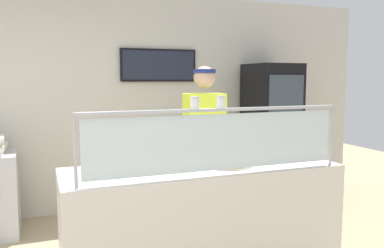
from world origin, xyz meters
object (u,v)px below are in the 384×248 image
(pizza_server, at_px, (223,161))
(parmesan_shaker, at_px, (195,104))
(pepper_flake_shaker, at_px, (221,103))
(drink_fridge, at_px, (271,133))
(worker_figure, at_px, (205,144))
(pizza_tray, at_px, (226,163))

(pizza_server, distance_m, parmesan_shaker, 0.64)
(pizza_server, xyz_separation_m, parmesan_shaker, (-0.34, -0.25, 0.48))
(pepper_flake_shaker, distance_m, drink_fridge, 2.65)
(pepper_flake_shaker, height_order, worker_figure, worker_figure)
(pizza_server, bearing_deg, drink_fridge, 41.25)
(parmesan_shaker, xyz_separation_m, drink_fridge, (1.88, 1.98, -0.55))
(pizza_server, xyz_separation_m, worker_figure, (0.14, 0.70, 0.02))
(parmesan_shaker, distance_m, worker_figure, 1.17)
(parmesan_shaker, relative_size, worker_figure, 0.05)
(pizza_tray, bearing_deg, worker_figure, 81.27)
(drink_fridge, bearing_deg, pizza_server, -131.73)
(drink_fridge, bearing_deg, worker_figure, -143.84)
(pizza_tray, height_order, drink_fridge, drink_fridge)
(pizza_server, distance_m, pepper_flake_shaker, 0.56)
(parmesan_shaker, bearing_deg, worker_figure, 63.31)
(drink_fridge, bearing_deg, parmesan_shaker, -133.50)
(pizza_tray, xyz_separation_m, pepper_flake_shaker, (-0.18, -0.27, 0.51))
(pizza_tray, distance_m, pizza_server, 0.05)
(pizza_tray, relative_size, pepper_flake_shaker, 4.62)
(pizza_tray, bearing_deg, pepper_flake_shaker, -123.24)
(pizza_server, bearing_deg, pizza_tray, 21.54)
(pizza_tray, relative_size, parmesan_shaker, 4.75)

